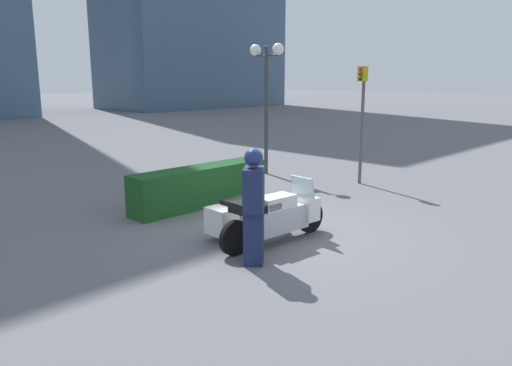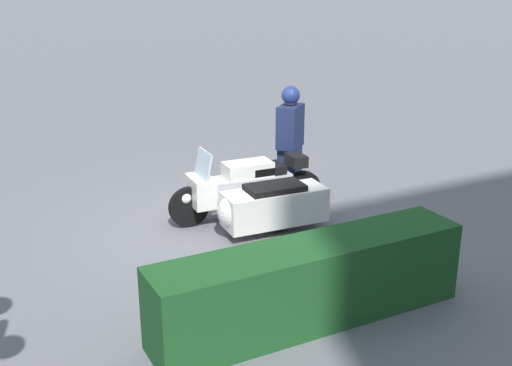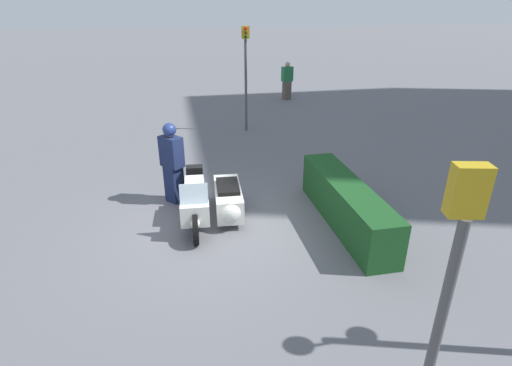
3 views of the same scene
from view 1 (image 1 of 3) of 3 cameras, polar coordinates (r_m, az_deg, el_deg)
The scene contains 6 objects.
ground_plane at distance 9.70m, azimuth 2.74°, elevation -5.81°, with size 160.00×160.00×0.00m, color slate.
police_motorcycle at distance 9.33m, azimuth 0.81°, elevation -3.59°, with size 2.52×1.37×1.14m.
officer_rider at distance 7.92m, azimuth -0.26°, elevation -2.39°, with size 0.60×0.57×1.89m.
hedge_bush_curbside at distance 11.74m, azimuth -6.32°, elevation -0.36°, with size 3.61×0.70×0.92m, color #19471E.
twin_lamp_post at distance 15.31m, azimuth 1.20°, elevation 12.26°, with size 0.34×1.27×3.92m.
traffic_light_near at distance 14.16m, azimuth 12.01°, elevation 8.47°, with size 0.22×0.29×3.24m.
Camera 1 is at (-6.92, -6.10, 2.99)m, focal length 35.00 mm.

